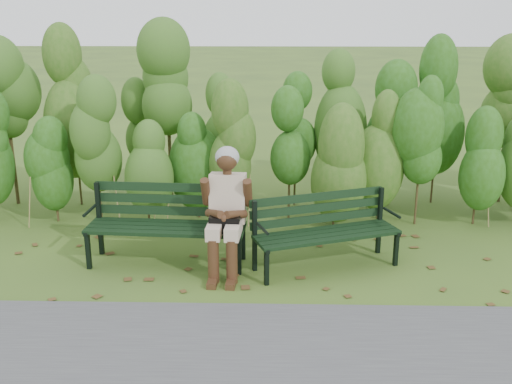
{
  "coord_description": "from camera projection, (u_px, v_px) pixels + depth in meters",
  "views": [
    {
      "loc": [
        0.17,
        -6.16,
        2.76
      ],
      "look_at": [
        0.0,
        0.35,
        0.75
      ],
      "focal_mm": 42.0,
      "sensor_mm": 36.0,
      "label": 1
    }
  ],
  "objects": [
    {
      "name": "footpath",
      "position": [
        248.0,
        382.0,
        4.6
      ],
      "size": [
        60.0,
        2.5,
        0.01
      ],
      "primitive_type": "cube",
      "color": "#474749",
      "rests_on": "ground"
    },
    {
      "name": "bench_left",
      "position": [
        168.0,
        218.0,
        6.68
      ],
      "size": [
        1.77,
        0.68,
        0.87
      ],
      "color": "black",
      "rests_on": "ground"
    },
    {
      "name": "seated_woman",
      "position": [
        226.0,
        204.0,
        6.38
      ],
      "size": [
        0.56,
        0.82,
        1.36
      ],
      "color": "beige",
      "rests_on": "ground"
    },
    {
      "name": "hedge_band",
      "position": [
        259.0,
        123.0,
        8.11
      ],
      "size": [
        11.04,
        1.67,
        2.42
      ],
      "color": "#47381E",
      "rests_on": "ground"
    },
    {
      "name": "ground",
      "position": [
        255.0,
        265.0,
        6.7
      ],
      "size": [
        80.0,
        80.0,
        0.0
      ],
      "primitive_type": "plane",
      "color": "#3E5824"
    },
    {
      "name": "bench_right",
      "position": [
        324.0,
        225.0,
        6.57
      ],
      "size": [
        1.68,
        1.04,
        0.8
      ],
      "color": "black",
      "rests_on": "ground"
    },
    {
      "name": "leaf_litter",
      "position": [
        256.0,
        269.0,
        6.59
      ],
      "size": [
        5.85,
        2.23,
        0.01
      ],
      "color": "brown",
      "rests_on": "ground"
    }
  ]
}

